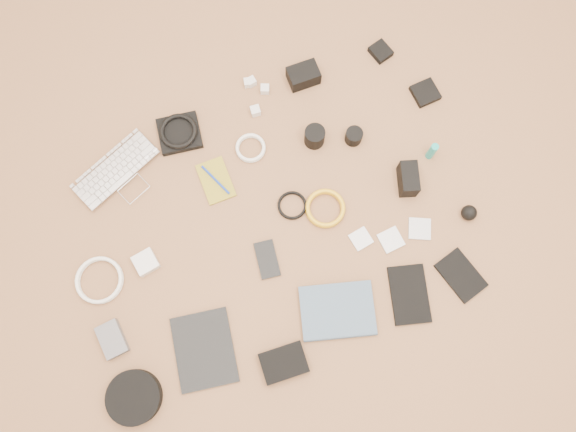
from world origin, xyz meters
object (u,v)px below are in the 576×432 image
object	(u,v)px
dslr_camera	(303,76)
phone	(267,259)
headphone_case	(134,397)
paperback	(341,339)
laptop	(124,179)
tablet	(204,350)

from	to	relation	value
dslr_camera	phone	world-z (taller)	dslr_camera
headphone_case	paperback	bearing A→B (deg)	-5.00
dslr_camera	laptop	bearing A→B (deg)	-169.03
laptop	tablet	size ratio (longest dim) A/B	1.27
laptop	dslr_camera	world-z (taller)	dslr_camera
tablet	phone	xyz separation A→B (m)	(0.29, 0.21, -0.00)
headphone_case	paperback	distance (m)	0.69
dslr_camera	tablet	size ratio (longest dim) A/B	0.45
tablet	paperback	size ratio (longest dim) A/B	1.01
phone	tablet	bearing A→B (deg)	-138.09
tablet	phone	size ratio (longest dim) A/B	1.90
phone	paperback	size ratio (longest dim) A/B	0.53
laptop	paperback	world-z (taller)	same
phone	headphone_case	world-z (taller)	headphone_case
tablet	laptop	bearing A→B (deg)	105.03
tablet	headphone_case	world-z (taller)	headphone_case
dslr_camera	paperback	xyz separation A→B (m)	(-0.22, -0.92, -0.02)
laptop	phone	size ratio (longest dim) A/B	2.43
dslr_camera	headphone_case	bearing A→B (deg)	-136.48
dslr_camera	phone	bearing A→B (deg)	-121.21
laptop	headphone_case	distance (m)	0.74
tablet	phone	distance (m)	0.36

